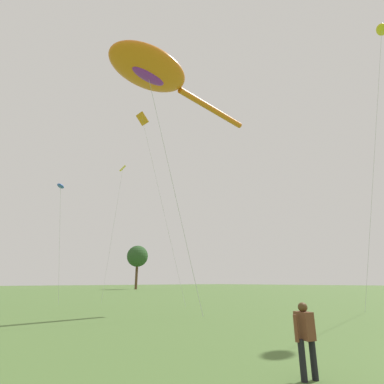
{
  "coord_description": "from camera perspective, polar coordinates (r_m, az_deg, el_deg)",
  "views": [
    {
      "loc": [
        -10.16,
        0.17,
        1.74
      ],
      "look_at": [
        0.2,
        11.54,
        6.43
      ],
      "focal_mm": 27.53,
      "sensor_mm": 36.0,
      "label": 1
    }
  ],
  "objects": [
    {
      "name": "tree_oak_right",
      "position": [
        73.67,
        -10.52,
        -12.18
      ],
      "size": [
        5.01,
        5.01,
        10.11
      ],
      "color": "#513823",
      "rests_on": "ground"
    },
    {
      "name": "small_kite_stunt_black",
      "position": [
        26.12,
        -24.11,
        0.86
      ],
      "size": [
        1.92,
        1.92,
        9.37
      ],
      "rotation": [
        0.0,
        0.0,
        -1.89
      ],
      "color": "blue",
      "rests_on": "ground"
    },
    {
      "name": "person_brown_coat",
      "position": [
        6.57,
        21.11,
        -24.31
      ],
      "size": [
        0.46,
        0.39,
        1.35
      ],
      "rotation": [
        0.0,
        0.0,
        1.21
      ],
      "color": "black",
      "rests_on": "ground"
    },
    {
      "name": "small_kite_triangle_green",
      "position": [
        25.14,
        -9.29,
        12.52
      ],
      "size": [
        3.71,
        2.34,
        15.06
      ],
      "rotation": [
        0.0,
        0.0,
        0.02
      ],
      "color": "orange",
      "rests_on": "ground"
    },
    {
      "name": "small_kite_tiny_distant",
      "position": [
        26.43,
        32.86,
        24.6
      ],
      "size": [
        1.34,
        4.37,
        18.6
      ],
      "rotation": [
        0.0,
        0.0,
        -2.85
      ],
      "color": "yellow",
      "rests_on": "ground"
    },
    {
      "name": "big_show_kite",
      "position": [
        20.65,
        -7.59,
        22.08
      ],
      "size": [
        12.4,
        3.83,
        15.35
      ],
      "rotation": [
        0.0,
        0.0,
        -3.1
      ],
      "color": "orange",
      "rests_on": "ground"
    },
    {
      "name": "small_kite_box_yellow",
      "position": [
        29.99,
        -13.46,
        3.26
      ],
      "size": [
        1.62,
        1.08,
        12.97
      ],
      "rotation": [
        0.0,
        0.0,
        2.26
      ],
      "color": "yellow",
      "rests_on": "ground"
    }
  ]
}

